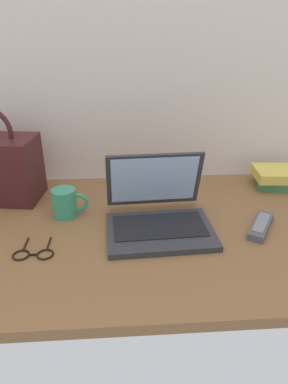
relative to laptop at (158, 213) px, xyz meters
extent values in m
cube|color=brown|center=(-0.09, -0.01, -0.06)|extent=(1.60, 0.76, 0.03)
cube|color=#2D2D33|center=(0.00, -0.05, -0.04)|extent=(0.32, 0.23, 0.02)
cube|color=black|center=(0.00, -0.03, -0.03)|extent=(0.28, 0.15, 0.00)
cube|color=#2D2D33|center=(0.00, 0.09, 0.07)|extent=(0.30, 0.08, 0.19)
cube|color=#A5C6EA|center=(0.00, 0.09, 0.07)|extent=(0.27, 0.07, 0.17)
cylinder|color=#338C66|center=(-0.29, 0.08, 0.00)|extent=(0.08, 0.08, 0.09)
torus|color=#338C66|center=(-0.25, 0.08, 0.00)|extent=(0.06, 0.01, 0.06)
cylinder|color=brown|center=(-0.29, 0.08, 0.04)|extent=(0.07, 0.07, 0.00)
cube|color=#4C4C51|center=(0.31, -0.04, -0.03)|extent=(0.12, 0.16, 0.02)
cube|color=slate|center=(0.31, -0.04, -0.02)|extent=(0.09, 0.12, 0.00)
torus|color=black|center=(-0.38, -0.13, -0.04)|extent=(0.05, 0.05, 0.01)
torus|color=black|center=(-0.32, -0.13, -0.04)|extent=(0.05, 0.05, 0.01)
cube|color=black|center=(-0.35, -0.13, -0.04)|extent=(0.02, 0.00, 0.00)
cube|color=black|center=(-0.38, -0.08, -0.04)|extent=(0.01, 0.06, 0.00)
cube|color=black|center=(-0.32, -0.08, -0.04)|extent=(0.01, 0.06, 0.00)
cube|color=#3F7F4C|center=(0.49, 0.25, -0.03)|extent=(0.19, 0.16, 0.03)
cube|color=#D8BF4C|center=(0.49, 0.25, 0.01)|extent=(0.20, 0.15, 0.04)
camera|label=1|loc=(-0.10, -0.91, 0.52)|focal=32.58mm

